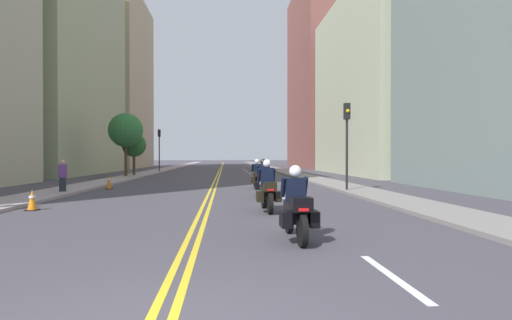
{
  "coord_description": "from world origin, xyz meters",
  "views": [
    {
      "loc": [
        0.7,
        -3.81,
        1.77
      ],
      "look_at": [
        2.06,
        14.55,
        1.6
      ],
      "focal_mm": 28.52,
      "sensor_mm": 36.0,
      "label": 1
    }
  ],
  "objects_px": {
    "motorcycle_0": "(296,209)",
    "motorcycle_3": "(257,177)",
    "motorcycle_2": "(263,182)",
    "traffic_light_far": "(159,143)",
    "motorcycle_1": "(267,191)",
    "street_tree_1": "(134,145)",
    "traffic_cone_1": "(109,182)",
    "traffic_light_near": "(347,130)",
    "traffic_cone_2": "(32,200)",
    "street_tree_0": "(126,130)",
    "pedestrian_1": "(63,176)"
  },
  "relations": [
    {
      "from": "traffic_cone_1",
      "to": "traffic_light_far",
      "type": "relative_size",
      "value": 0.17
    },
    {
      "from": "pedestrian_1",
      "to": "street_tree_0",
      "type": "relative_size",
      "value": 0.3
    },
    {
      "from": "motorcycle_1",
      "to": "street_tree_1",
      "type": "xyz_separation_m",
      "value": [
        -9.45,
        23.75,
        2.08
      ]
    },
    {
      "from": "motorcycle_2",
      "to": "traffic_light_far",
      "type": "bearing_deg",
      "value": 109.88
    },
    {
      "from": "traffic_cone_1",
      "to": "motorcycle_0",
      "type": "bearing_deg",
      "value": -60.99
    },
    {
      "from": "motorcycle_3",
      "to": "traffic_cone_2",
      "type": "distance_m",
      "value": 11.47
    },
    {
      "from": "traffic_cone_2",
      "to": "motorcycle_1",
      "type": "bearing_deg",
      "value": -6.15
    },
    {
      "from": "street_tree_0",
      "to": "street_tree_1",
      "type": "bearing_deg",
      "value": 80.21
    },
    {
      "from": "traffic_cone_2",
      "to": "traffic_light_far",
      "type": "height_order",
      "value": "traffic_light_far"
    },
    {
      "from": "pedestrian_1",
      "to": "street_tree_0",
      "type": "distance_m",
      "value": 15.58
    },
    {
      "from": "traffic_light_near",
      "to": "street_tree_1",
      "type": "distance_m",
      "value": 22.06
    },
    {
      "from": "motorcycle_3",
      "to": "pedestrian_1",
      "type": "height_order",
      "value": "motorcycle_3"
    },
    {
      "from": "motorcycle_2",
      "to": "traffic_light_near",
      "type": "distance_m",
      "value": 5.44
    },
    {
      "from": "motorcycle_2",
      "to": "motorcycle_1",
      "type": "bearing_deg",
      "value": -91.58
    },
    {
      "from": "motorcycle_0",
      "to": "motorcycle_3",
      "type": "relative_size",
      "value": 0.99
    },
    {
      "from": "motorcycle_2",
      "to": "street_tree_0",
      "type": "height_order",
      "value": "street_tree_0"
    },
    {
      "from": "motorcycle_0",
      "to": "motorcycle_1",
      "type": "xyz_separation_m",
      "value": [
        -0.14,
        4.53,
        0.01
      ]
    },
    {
      "from": "motorcycle_3",
      "to": "pedestrian_1",
      "type": "relative_size",
      "value": 1.32
    },
    {
      "from": "motorcycle_1",
      "to": "traffic_cone_1",
      "type": "height_order",
      "value": "motorcycle_1"
    },
    {
      "from": "traffic_cone_1",
      "to": "traffic_cone_2",
      "type": "height_order",
      "value": "traffic_cone_1"
    },
    {
      "from": "motorcycle_2",
      "to": "motorcycle_3",
      "type": "relative_size",
      "value": 1.09
    },
    {
      "from": "motorcycle_3",
      "to": "pedestrian_1",
      "type": "distance_m",
      "value": 9.64
    },
    {
      "from": "motorcycle_1",
      "to": "street_tree_1",
      "type": "bearing_deg",
      "value": 109.73
    },
    {
      "from": "motorcycle_1",
      "to": "traffic_light_far",
      "type": "distance_m",
      "value": 34.1
    },
    {
      "from": "motorcycle_1",
      "to": "street_tree_0",
      "type": "distance_m",
      "value": 24.32
    },
    {
      "from": "traffic_light_far",
      "to": "pedestrian_1",
      "type": "distance_m",
      "value": 26.19
    },
    {
      "from": "traffic_light_near",
      "to": "street_tree_0",
      "type": "xyz_separation_m",
      "value": [
        -14.42,
        15.23,
        0.9
      ]
    },
    {
      "from": "motorcycle_3",
      "to": "traffic_cone_1",
      "type": "bearing_deg",
      "value": 173.25
    },
    {
      "from": "motorcycle_0",
      "to": "street_tree_1",
      "type": "distance_m",
      "value": 29.93
    },
    {
      "from": "motorcycle_2",
      "to": "street_tree_1",
      "type": "distance_m",
      "value": 21.59
    },
    {
      "from": "motorcycle_1",
      "to": "traffic_light_near",
      "type": "xyz_separation_m",
      "value": [
        4.67,
        6.8,
        2.39
      ]
    },
    {
      "from": "motorcycle_1",
      "to": "pedestrian_1",
      "type": "relative_size",
      "value": 1.32
    },
    {
      "from": "motorcycle_0",
      "to": "traffic_light_near",
      "type": "distance_m",
      "value": 12.43
    },
    {
      "from": "motorcycle_1",
      "to": "traffic_light_near",
      "type": "distance_m",
      "value": 8.59
    },
    {
      "from": "motorcycle_2",
      "to": "traffic_cone_2",
      "type": "height_order",
      "value": "motorcycle_2"
    },
    {
      "from": "motorcycle_2",
      "to": "traffic_light_near",
      "type": "bearing_deg",
      "value": 28.99
    },
    {
      "from": "traffic_cone_1",
      "to": "street_tree_0",
      "type": "relative_size",
      "value": 0.15
    },
    {
      "from": "motorcycle_1",
      "to": "pedestrian_1",
      "type": "height_order",
      "value": "motorcycle_1"
    },
    {
      "from": "motorcycle_0",
      "to": "traffic_cone_1",
      "type": "bearing_deg",
      "value": 117.6
    },
    {
      "from": "motorcycle_3",
      "to": "traffic_light_near",
      "type": "height_order",
      "value": "traffic_light_near"
    },
    {
      "from": "motorcycle_0",
      "to": "motorcycle_3",
      "type": "height_order",
      "value": "motorcycle_3"
    },
    {
      "from": "traffic_cone_2",
      "to": "street_tree_0",
      "type": "xyz_separation_m",
      "value": [
        -2.1,
        21.2,
        3.62
      ]
    },
    {
      "from": "motorcycle_0",
      "to": "traffic_cone_2",
      "type": "bearing_deg",
      "value": 144.12
    },
    {
      "from": "traffic_cone_2",
      "to": "street_tree_1",
      "type": "bearing_deg",
      "value": 94.5
    },
    {
      "from": "traffic_cone_2",
      "to": "traffic_light_far",
      "type": "xyz_separation_m",
      "value": [
        -1.06,
        32.04,
        2.95
      ]
    },
    {
      "from": "motorcycle_0",
      "to": "traffic_cone_2",
      "type": "xyz_separation_m",
      "value": [
        -7.8,
        5.35,
        -0.31
      ]
    },
    {
      "from": "street_tree_0",
      "to": "street_tree_1",
      "type": "distance_m",
      "value": 2.12
    },
    {
      "from": "street_tree_0",
      "to": "pedestrian_1",
      "type": "bearing_deg",
      "value": -87.19
    },
    {
      "from": "motorcycle_3",
      "to": "traffic_cone_2",
      "type": "bearing_deg",
      "value": -137.8
    },
    {
      "from": "pedestrian_1",
      "to": "street_tree_1",
      "type": "distance_m",
      "value": 17.07
    }
  ]
}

